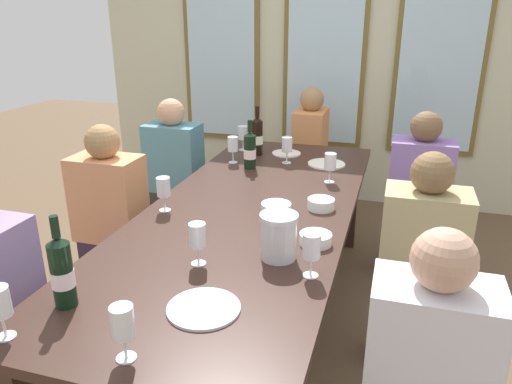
% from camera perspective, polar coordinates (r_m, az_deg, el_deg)
% --- Properties ---
extents(ground_plane, '(12.00, 12.00, 0.00)m').
position_cam_1_polar(ground_plane, '(2.84, -0.65, -15.89)').
color(ground_plane, brown).
extents(back_wall_with_windows, '(4.21, 0.10, 2.90)m').
position_cam_1_polar(back_wall_with_windows, '(4.46, 8.16, 17.36)').
color(back_wall_with_windows, beige).
rests_on(back_wall_with_windows, ground).
extents(dining_table, '(1.01, 2.62, 0.74)m').
position_cam_1_polar(dining_table, '(2.49, -0.71, -3.26)').
color(dining_table, '#36221B').
rests_on(dining_table, ground).
extents(white_plate_0, '(0.24, 0.24, 0.01)m').
position_cam_1_polar(white_plate_0, '(3.20, 8.23, 3.26)').
color(white_plate_0, white).
rests_on(white_plate_0, dining_table).
extents(white_plate_1, '(0.25, 0.25, 0.01)m').
position_cam_1_polar(white_plate_1, '(1.69, -6.14, -13.36)').
color(white_plate_1, white).
rests_on(white_plate_1, dining_table).
extents(white_plate_2, '(0.20, 0.20, 0.01)m').
position_cam_1_polar(white_plate_2, '(3.41, 3.57, 4.52)').
color(white_plate_2, white).
rests_on(white_plate_2, dining_table).
extents(metal_pitcher, '(0.16, 0.16, 0.19)m').
position_cam_1_polar(metal_pitcher, '(1.96, 2.66, -5.16)').
color(metal_pitcher, silver).
rests_on(metal_pitcher, dining_table).
extents(wine_bottle_0, '(0.08, 0.08, 0.31)m').
position_cam_1_polar(wine_bottle_0, '(3.06, -0.72, 4.91)').
color(wine_bottle_0, black).
rests_on(wine_bottle_0, dining_table).
extents(wine_bottle_1, '(0.08, 0.08, 0.33)m').
position_cam_1_polar(wine_bottle_1, '(1.76, -21.73, -8.65)').
color(wine_bottle_1, black).
rests_on(wine_bottle_1, dining_table).
extents(wine_bottle_2, '(0.08, 0.08, 0.33)m').
position_cam_1_polar(wine_bottle_2, '(3.36, 0.14, 6.54)').
color(wine_bottle_2, black).
rests_on(wine_bottle_2, dining_table).
extents(tasting_bowl_0, '(0.15, 0.15, 0.05)m').
position_cam_1_polar(tasting_bowl_0, '(2.40, 2.37, -1.92)').
color(tasting_bowl_0, white).
rests_on(tasting_bowl_0, dining_table).
extents(tasting_bowl_1, '(0.14, 0.14, 0.05)m').
position_cam_1_polar(tasting_bowl_1, '(2.11, 6.98, -5.45)').
color(tasting_bowl_1, silver).
rests_on(tasting_bowl_1, dining_table).
extents(tasting_bowl_2, '(0.14, 0.14, 0.05)m').
position_cam_1_polar(tasting_bowl_2, '(2.47, 7.60, -1.38)').
color(tasting_bowl_2, white).
rests_on(tasting_bowl_2, dining_table).
extents(wine_glass_1, '(0.07, 0.07, 0.17)m').
position_cam_1_polar(wine_glass_1, '(1.91, -6.86, -5.14)').
color(wine_glass_1, white).
rests_on(wine_glass_1, dining_table).
extents(wine_glass_2, '(0.07, 0.07, 0.17)m').
position_cam_1_polar(wine_glass_2, '(1.82, 6.53, -6.40)').
color(wine_glass_2, white).
rests_on(wine_glass_2, dining_table).
extents(wine_glass_3, '(0.07, 0.07, 0.17)m').
position_cam_1_polar(wine_glass_3, '(3.17, 3.73, 5.42)').
color(wine_glass_3, white).
rests_on(wine_glass_3, dining_table).
extents(wine_glass_4, '(0.07, 0.07, 0.17)m').
position_cam_1_polar(wine_glass_4, '(3.18, -2.72, 5.46)').
color(wine_glass_4, white).
rests_on(wine_glass_4, dining_table).
extents(wine_glass_5, '(0.07, 0.07, 0.17)m').
position_cam_1_polar(wine_glass_5, '(2.84, 8.67, 3.45)').
color(wine_glass_5, white).
rests_on(wine_glass_5, dining_table).
extents(wine_glass_6, '(0.07, 0.07, 0.17)m').
position_cam_1_polar(wine_glass_6, '(1.46, -15.33, -14.54)').
color(wine_glass_6, white).
rests_on(wine_glass_6, dining_table).
extents(wine_glass_7, '(0.07, 0.07, 0.17)m').
position_cam_1_polar(wine_glass_7, '(3.48, -1.54, 6.79)').
color(wine_glass_7, white).
rests_on(wine_glass_7, dining_table).
extents(wine_glass_8, '(0.07, 0.07, 0.17)m').
position_cam_1_polar(wine_glass_8, '(2.44, -10.76, 0.50)').
color(wine_glass_8, white).
rests_on(wine_glass_8, dining_table).
extents(seated_person_0, '(0.38, 0.24, 1.11)m').
position_cam_1_polar(seated_person_0, '(2.92, -16.51, -3.68)').
color(seated_person_0, '#342534').
rests_on(seated_person_0, ground).
extents(seated_person_1, '(0.38, 0.24, 1.11)m').
position_cam_1_polar(seated_person_1, '(2.45, 18.54, -8.79)').
color(seated_person_1, '#352E31').
rests_on(seated_person_1, ground).
extents(seated_person_4, '(0.38, 0.24, 1.11)m').
position_cam_1_polar(seated_person_4, '(3.60, -9.43, 1.51)').
color(seated_person_4, '#2E332D').
rests_on(seated_person_4, ground).
extents(seated_person_5, '(0.38, 0.24, 1.11)m').
position_cam_1_polar(seated_person_5, '(3.30, 18.30, -1.07)').
color(seated_person_5, '#2C3533').
rests_on(seated_person_5, ground).
extents(seated_person_6, '(0.24, 0.38, 1.11)m').
position_cam_1_polar(seated_person_6, '(4.06, 6.27, 3.89)').
color(seated_person_6, '#33283A').
rests_on(seated_person_6, ground).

